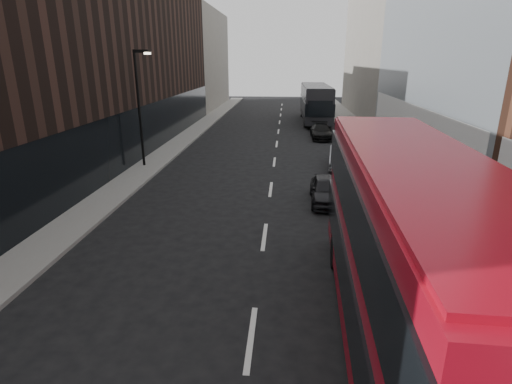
% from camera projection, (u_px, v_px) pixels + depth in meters
% --- Properties ---
extents(sidewalk_right, '(3.00, 80.00, 0.15)m').
position_uv_depth(sidewalk_right, '(372.00, 147.00, 31.13)').
color(sidewalk_right, slate).
rests_on(sidewalk_right, ground).
extents(sidewalk_left, '(2.00, 80.00, 0.15)m').
position_uv_depth(sidewalk_left, '(178.00, 144.00, 32.25)').
color(sidewalk_left, slate).
rests_on(sidewalk_left, ground).
extents(building_modern_block, '(5.03, 22.00, 20.00)m').
position_uv_depth(building_modern_block, '(468.00, 1.00, 23.96)').
color(building_modern_block, gray).
rests_on(building_modern_block, ground).
extents(building_victorian, '(6.50, 24.00, 21.00)m').
position_uv_depth(building_victorian, '(381.00, 31.00, 45.80)').
color(building_victorian, slate).
rests_on(building_victorian, ground).
extents(building_left_mid, '(5.00, 24.00, 14.00)m').
position_uv_depth(building_left_mid, '(148.00, 54.00, 35.04)').
color(building_left_mid, black).
rests_on(building_left_mid, ground).
extents(building_left_far, '(5.00, 20.00, 13.00)m').
position_uv_depth(building_left_far, '(201.00, 60.00, 56.01)').
color(building_left_far, slate).
rests_on(building_left_far, ground).
extents(street_lamp, '(1.06, 0.22, 7.00)m').
position_uv_depth(street_lamp, '(140.00, 101.00, 24.34)').
color(street_lamp, black).
rests_on(street_lamp, sidewalk_left).
extents(red_bus, '(3.25, 11.88, 4.75)m').
position_uv_depth(red_bus, '(408.00, 247.00, 8.86)').
color(red_bus, maroon).
rests_on(red_bus, ground).
extents(grey_bus, '(2.97, 12.30, 3.96)m').
position_uv_depth(grey_bus, '(315.00, 102.00, 43.75)').
color(grey_bus, black).
rests_on(grey_bus, ground).
extents(car_a, '(1.59, 3.78, 1.28)m').
position_uv_depth(car_a, '(326.00, 190.00, 19.20)').
color(car_a, black).
rests_on(car_a, ground).
extents(car_b, '(1.87, 4.18, 1.33)m').
position_uv_depth(car_b, '(341.00, 157.00, 25.49)').
color(car_b, gray).
rests_on(car_b, ground).
extents(car_c, '(1.80, 4.31, 1.24)m').
position_uv_depth(car_c, '(321.00, 131.00, 34.77)').
color(car_c, black).
rests_on(car_c, ground).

